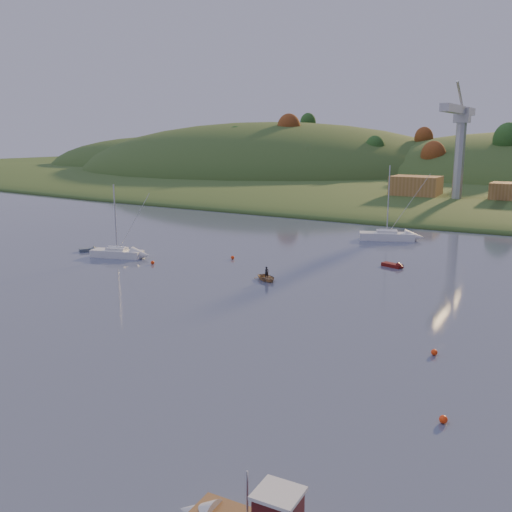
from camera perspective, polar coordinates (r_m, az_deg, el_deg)
The scene contains 19 objects.
far_shore at distance 244.92m, azimuth 23.96°, elevation 7.08°, with size 620.00×220.00×1.50m, color #2F491D.
shore_slope at distance 180.69m, azimuth 21.51°, elevation 5.88°, with size 640.00×150.00×7.00m, color #2F491D.
hill_left_far at distance 295.53m, azimuth -9.26°, elevation 8.62°, with size 120.00×100.00×32.00m, color #2F491D.
hill_left at distance 243.67m, azimuth 1.39°, elevation 8.08°, with size 170.00×140.00×44.00m, color #2F491D.
hillside_trees at distance 200.40m, azimuth 22.43°, elevation 6.33°, with size 280.00×50.00×32.00m, color #24491A, non-canonical shape.
wharf at distance 137.54m, azimuth 20.74°, elevation 4.77°, with size 42.00×16.00×2.40m, color slate.
shed_west at distance 140.87m, azimuth 15.68°, elevation 6.72°, with size 11.00×8.00×4.80m, color #9B6833.
shed_east at distance 138.11m, azimuth 24.26°, elevation 5.85°, with size 9.00×7.00×4.00m, color #9B6833.
dock_crane at distance 133.64m, azimuth 19.69°, elevation 11.53°, with size 3.20×28.00×20.30m.
sailboat_near at distance 81.74m, azimuth -13.73°, elevation 0.35°, with size 7.63×4.02×10.15m.
sailboat_far at distance 94.86m, azimuth 12.94°, elevation 2.03°, with size 9.02×5.52×12.02m.
canoe at distance 66.82m, azimuth 1.08°, elevation -2.18°, with size 2.30×3.21×0.67m, color #A28159.
paddler at distance 66.73m, azimuth 1.08°, elevation -1.87°, with size 0.51×0.34×1.41m, color black.
red_tender at distance 75.39m, azimuth 13.83°, elevation -0.97°, with size 3.35×2.04×1.08m.
grey_dinghy at distance 87.26m, azimuth -16.09°, elevation 0.64°, with size 2.50×3.00×1.08m.
buoy_0 at distance 36.76m, azimuth 18.23°, elevation -15.25°, with size 0.50×0.50×0.50m, color #FF3A0D.
buoy_1 at distance 46.80m, azimuth 17.40°, elevation -9.17°, with size 0.50×0.50×0.50m, color #FF3A0D.
buoy_2 at distance 76.29m, azimuth -10.31°, elevation -0.65°, with size 0.50×0.50×0.50m, color #FF3A0D.
buoy_3 at distance 78.20m, azimuth -2.36°, elevation -0.15°, with size 0.50×0.50×0.50m, color #FF3A0D.
Camera 1 is at (27.55, -12.79, 16.73)m, focal length 40.00 mm.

